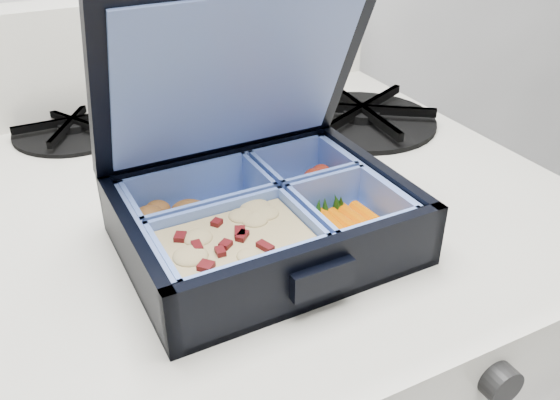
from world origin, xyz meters
TOP-DOWN VIEW (x-y plane):
  - bento_box at (0.41, 1.54)m, footprint 0.25×0.20m
  - burner_grate at (0.65, 1.74)m, footprint 0.26×0.26m
  - burner_grate_rear at (0.30, 1.88)m, footprint 0.16×0.16m
  - fork at (0.48, 1.71)m, footprint 0.17×0.14m

SIDE VIEW (x-z plane):
  - fork at x=0.48m, z-range 0.95..0.96m
  - burner_grate_rear at x=0.30m, z-range 0.95..0.97m
  - burner_grate at x=0.65m, z-range 0.95..0.98m
  - bento_box at x=0.41m, z-range 0.95..1.01m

